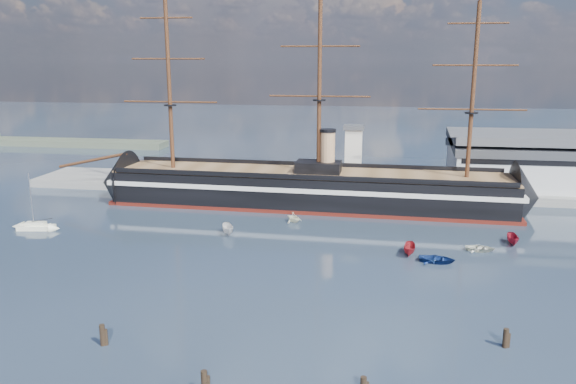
# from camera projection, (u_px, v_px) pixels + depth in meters

# --- Properties ---
(ground) EXTENTS (600.00, 600.00, 0.00)m
(ground) POSITION_uv_depth(u_px,v_px,m) (328.00, 233.00, 107.23)
(ground) COLOR #1E262F
(ground) RESTS_ON ground
(quay) EXTENTS (180.00, 18.00, 2.00)m
(quay) POSITION_uv_depth(u_px,v_px,m) (381.00, 192.00, 140.26)
(quay) COLOR slate
(quay) RESTS_ON ground
(quay_tower) EXTENTS (5.00, 5.00, 15.00)m
(quay_tower) POSITION_uv_depth(u_px,v_px,m) (353.00, 155.00, 136.21)
(quay_tower) COLOR silver
(quay_tower) RESTS_ON ground
(warship) EXTENTS (113.09, 18.62, 53.94)m
(warship) POSITION_uv_depth(u_px,v_px,m) (302.00, 188.00, 126.73)
(warship) COLOR black
(warship) RESTS_ON ground
(sailboat) EXTENTS (7.27, 3.12, 11.26)m
(sailboat) POSITION_uv_depth(u_px,v_px,m) (36.00, 226.00, 109.15)
(sailboat) COLOR white
(sailboat) RESTS_ON ground
(motorboat_a) EXTENTS (6.38, 4.31, 2.40)m
(motorboat_a) POSITION_uv_depth(u_px,v_px,m) (228.00, 235.00, 106.39)
(motorboat_a) COLOR silver
(motorboat_a) RESTS_ON ground
(motorboat_b) EXTENTS (1.88, 3.77, 1.69)m
(motorboat_b) POSITION_uv_depth(u_px,v_px,m) (437.00, 262.00, 91.74)
(motorboat_b) COLOR navy
(motorboat_b) RESTS_ON ground
(motorboat_c) EXTENTS (6.10, 2.81, 2.36)m
(motorboat_c) POSITION_uv_depth(u_px,v_px,m) (409.00, 255.00, 95.30)
(motorboat_c) COLOR maroon
(motorboat_c) RESTS_ON ground
(motorboat_d) EXTENTS (6.12, 6.40, 2.27)m
(motorboat_d) POSITION_uv_depth(u_px,v_px,m) (294.00, 222.00, 114.56)
(motorboat_d) COLOR white
(motorboat_d) RESTS_ON ground
(motorboat_e) EXTENTS (1.37, 3.17, 1.46)m
(motorboat_e) POSITION_uv_depth(u_px,v_px,m) (480.00, 251.00, 97.23)
(motorboat_e) COLOR silver
(motorboat_e) RESTS_ON ground
(motorboat_f) EXTENTS (5.80, 2.39, 2.28)m
(motorboat_f) POSITION_uv_depth(u_px,v_px,m) (512.00, 245.00, 100.60)
(motorboat_f) COLOR maroon
(motorboat_f) RESTS_ON ground
(piling_near_left) EXTENTS (0.64, 0.64, 3.29)m
(piling_near_left) POSITION_uv_depth(u_px,v_px,m) (103.00, 345.00, 65.22)
(piling_near_left) COLOR black
(piling_near_left) RESTS_ON ground
(piling_near_right) EXTENTS (0.64, 0.64, 3.01)m
(piling_near_right) POSITION_uv_depth(u_px,v_px,m) (505.00, 347.00, 64.76)
(piling_near_right) COLOR black
(piling_near_right) RESTS_ON ground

